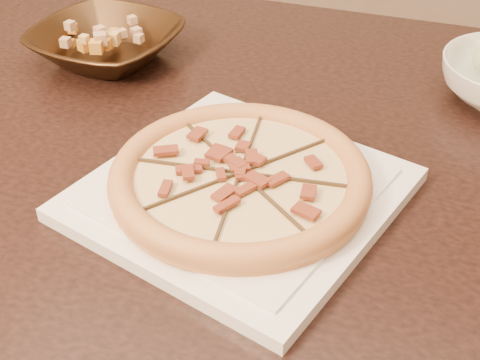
{
  "coord_description": "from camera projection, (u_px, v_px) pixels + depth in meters",
  "views": [
    {
      "loc": [
        0.34,
        -0.78,
        1.25
      ],
      "look_at": [
        0.17,
        -0.18,
        0.78
      ],
      "focal_mm": 50.0,
      "sensor_mm": 36.0,
      "label": 1
    }
  ],
  "objects": [
    {
      "name": "pizza",
      "position": [
        240.0,
        177.0,
        0.79
      ],
      "size": [
        0.31,
        0.31,
        0.03
      ],
      "color": "#D6844E",
      "rests_on": "plate"
    },
    {
      "name": "mixed_dish",
      "position": [
        103.0,
        20.0,
        1.06
      ],
      "size": [
        0.11,
        0.12,
        0.03
      ],
      "color": "tan",
      "rests_on": "bronze_bowl"
    },
    {
      "name": "dining_table",
      "position": [
        218.0,
        181.0,
        1.0
      ],
      "size": [
        1.5,
        1.01,
        0.75
      ],
      "color": "black",
      "rests_on": "floor"
    },
    {
      "name": "bronze_bowl",
      "position": [
        107.0,
        44.0,
        1.09
      ],
      "size": [
        0.27,
        0.27,
        0.06
      ],
      "primitive_type": "imported",
      "rotation": [
        0.0,
        0.0,
        -0.2
      ],
      "color": "#3C2716",
      "rests_on": "dining_table"
    },
    {
      "name": "plate",
      "position": [
        240.0,
        193.0,
        0.8
      ],
      "size": [
        0.43,
        0.43,
        0.02
      ],
      "color": "white",
      "rests_on": "dining_table"
    }
  ]
}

